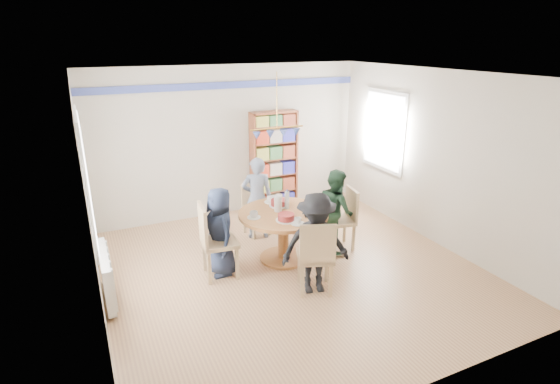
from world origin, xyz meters
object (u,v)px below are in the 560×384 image
chair_right (344,216)px  dining_table (283,225)px  person_right (336,210)px  person_near (316,244)px  chair_near (316,254)px  person_far (257,198)px  chair_far (255,206)px  bookshelf (274,162)px  chair_left (213,238)px  person_left (220,232)px  radiator (107,275)px

chair_right → dining_table: bearing=178.0°
person_right → person_near: bearing=143.2°
dining_table → chair_near: bearing=-91.3°
chair_near → person_far: person_far is taller
chair_far → bookshelf: 1.29m
chair_right → person_near: bearing=-138.6°
person_near → chair_near: bearing=-96.8°
chair_left → bookshelf: bearing=48.1°
person_left → chair_right: bearing=83.9°
radiator → person_right: bearing=0.5°
dining_table → person_right: 0.88m
person_right → person_near: (-0.87, -0.92, 0.03)m
radiator → chair_far: (2.43, 1.11, 0.12)m
person_near → bookshelf: bearing=89.6°
chair_left → person_far: bearing=42.1°
chair_near → person_left: bearing=132.3°
dining_table → bookshelf: size_ratio=0.70×
radiator → person_near: (2.45, -0.90, 0.32)m
chair_left → chair_near: 1.42m
radiator → chair_near: size_ratio=0.99×
radiator → chair_right: 3.48m
person_near → chair_left: bearing=154.0°
chair_far → chair_near: chair_near is taller
person_left → chair_near: bearing=37.5°
person_far → person_near: 1.83m
chair_left → chair_far: chair_left is taller
chair_near → person_near: (0.02, 0.06, 0.12)m
person_near → person_right: bearing=60.6°
person_right → chair_near: bearing=144.2°
person_right → person_far: bearing=52.0°
chair_right → chair_left: bearing=-179.8°
radiator → chair_right: bearing=0.2°
chair_near → person_near: size_ratio=0.75×
radiator → person_near: person_near is taller
chair_far → person_left: size_ratio=0.69×
chair_right → person_left: bearing=178.6°
chair_left → person_right: (1.95, 0.02, 0.06)m
chair_far → person_right: 1.42m
radiator → bookshelf: bearing=32.5°
dining_table → chair_near: 1.00m
radiator → chair_left: size_ratio=0.95×
chair_far → bookshelf: (0.77, 0.93, 0.45)m
dining_table → person_far: size_ratio=0.96×
person_right → bookshelf: bearing=10.0°
chair_right → bookshelf: bearing=97.8°
chair_left → chair_far: (1.05, 1.11, -0.11)m
chair_right → person_left: 1.98m
radiator → person_near: size_ratio=0.74×
chair_left → person_near: bearing=-40.1°
person_near → person_far: bearing=105.5°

